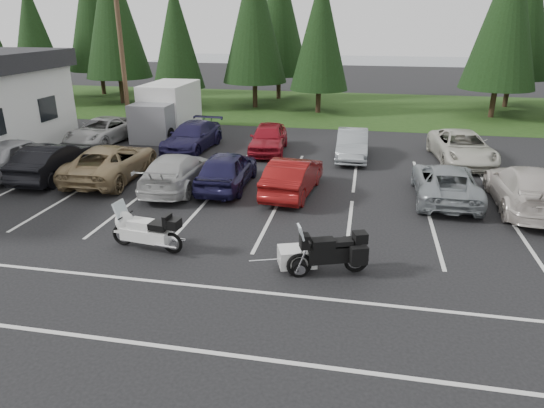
{
  "coord_description": "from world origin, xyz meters",
  "views": [
    {
      "loc": [
        3.51,
        -13.83,
        6.46
      ],
      "look_at": [
        0.9,
        -0.5,
        1.23
      ],
      "focal_mm": 32.0,
      "sensor_mm": 36.0,
      "label": 1
    }
  ],
  "objects_px": {
    "car_far_3": "(352,144)",
    "car_far_0": "(102,131)",
    "car_near_6": "(445,182)",
    "car_near_7": "(527,188)",
    "car_near_3": "(176,171)",
    "car_far_2": "(268,138)",
    "car_near_4": "(227,169)",
    "car_far_4": "(462,147)",
    "utility_pole": "(122,52)",
    "car_near_1": "(54,161)",
    "car_near_5": "(293,176)",
    "adventure_motorcycle": "(329,249)",
    "car_near_0": "(17,156)",
    "car_far_1": "(192,137)",
    "cargo_trailer": "(297,259)",
    "touring_motorcycle": "(146,227)",
    "box_truck": "(164,111)"
  },
  "relations": [
    {
      "from": "car_far_3",
      "to": "car_far_0",
      "type": "bearing_deg",
      "value": 176.64
    },
    {
      "from": "car_near_6",
      "to": "car_near_7",
      "type": "height_order",
      "value": "car_near_7"
    },
    {
      "from": "car_near_3",
      "to": "car_far_2",
      "type": "xyz_separation_m",
      "value": [
        2.52,
        6.24,
        0.03
      ]
    },
    {
      "from": "car_near_4",
      "to": "car_far_3",
      "type": "bearing_deg",
      "value": -132.45
    },
    {
      "from": "car_far_2",
      "to": "car_far_4",
      "type": "relative_size",
      "value": 0.83
    },
    {
      "from": "utility_pole",
      "to": "car_far_4",
      "type": "distance_m",
      "value": 18.61
    },
    {
      "from": "utility_pole",
      "to": "car_far_4",
      "type": "relative_size",
      "value": 1.73
    },
    {
      "from": "utility_pole",
      "to": "car_far_2",
      "type": "distance_m",
      "value": 9.74
    },
    {
      "from": "car_near_1",
      "to": "car_far_3",
      "type": "xyz_separation_m",
      "value": [
        12.41,
        5.64,
        -0.07
      ]
    },
    {
      "from": "car_near_5",
      "to": "adventure_motorcycle",
      "type": "relative_size",
      "value": 1.75
    },
    {
      "from": "car_near_0",
      "to": "car_near_1",
      "type": "bearing_deg",
      "value": 173.31
    },
    {
      "from": "car_near_3",
      "to": "car_far_1",
      "type": "relative_size",
      "value": 1.0
    },
    {
      "from": "car_near_1",
      "to": "adventure_motorcycle",
      "type": "xyz_separation_m",
      "value": [
        12.26,
        -6.21,
        0.0
      ]
    },
    {
      "from": "car_near_4",
      "to": "car_far_3",
      "type": "relative_size",
      "value": 1.07
    },
    {
      "from": "car_far_4",
      "to": "cargo_trailer",
      "type": "relative_size",
      "value": 3.59
    },
    {
      "from": "car_near_4",
      "to": "car_far_4",
      "type": "distance_m",
      "value": 11.45
    },
    {
      "from": "car_near_1",
      "to": "cargo_trailer",
      "type": "relative_size",
      "value": 3.18
    },
    {
      "from": "car_far_2",
      "to": "touring_motorcycle",
      "type": "height_order",
      "value": "car_far_2"
    },
    {
      "from": "car_near_3",
      "to": "car_near_6",
      "type": "relative_size",
      "value": 1.0
    },
    {
      "from": "car_near_1",
      "to": "cargo_trailer",
      "type": "xyz_separation_m",
      "value": [
        11.4,
        -6.12,
        -0.42
      ]
    },
    {
      "from": "utility_pole",
      "to": "car_near_4",
      "type": "bearing_deg",
      "value": -43.86
    },
    {
      "from": "car_far_4",
      "to": "car_far_1",
      "type": "bearing_deg",
      "value": 175.78
    },
    {
      "from": "car_far_0",
      "to": "car_far_1",
      "type": "height_order",
      "value": "car_far_1"
    },
    {
      "from": "car_near_3",
      "to": "car_far_0",
      "type": "bearing_deg",
      "value": -46.23
    },
    {
      "from": "utility_pole",
      "to": "car_near_4",
      "type": "relative_size",
      "value": 2.02
    },
    {
      "from": "car_near_1",
      "to": "car_near_4",
      "type": "relative_size",
      "value": 1.04
    },
    {
      "from": "car_near_4",
      "to": "car_far_4",
      "type": "height_order",
      "value": "car_near_4"
    },
    {
      "from": "car_near_6",
      "to": "adventure_motorcycle",
      "type": "height_order",
      "value": "adventure_motorcycle"
    },
    {
      "from": "adventure_motorcycle",
      "to": "touring_motorcycle",
      "type": "bearing_deg",
      "value": 154.28
    },
    {
      "from": "car_near_1",
      "to": "adventure_motorcycle",
      "type": "height_order",
      "value": "adventure_motorcycle"
    },
    {
      "from": "car_near_0",
      "to": "car_far_4",
      "type": "height_order",
      "value": "car_near_0"
    },
    {
      "from": "car_near_0",
      "to": "car_far_4",
      "type": "xyz_separation_m",
      "value": [
        19.5,
        5.64,
        -0.09
      ]
    },
    {
      "from": "car_far_2",
      "to": "car_far_4",
      "type": "xyz_separation_m",
      "value": [
        9.39,
        -0.08,
        -0.01
      ]
    },
    {
      "from": "car_near_6",
      "to": "car_far_0",
      "type": "xyz_separation_m",
      "value": [
        -17.28,
        5.71,
        0.0
      ]
    },
    {
      "from": "car_near_3",
      "to": "car_far_3",
      "type": "bearing_deg",
      "value": -142.12
    },
    {
      "from": "car_far_3",
      "to": "car_near_0",
      "type": "bearing_deg",
      "value": -160.67
    },
    {
      "from": "car_near_6",
      "to": "car_far_2",
      "type": "height_order",
      "value": "car_far_2"
    },
    {
      "from": "car_near_6",
      "to": "car_far_2",
      "type": "relative_size",
      "value": 1.13
    },
    {
      "from": "car_near_6",
      "to": "car_far_0",
      "type": "height_order",
      "value": "same"
    },
    {
      "from": "car_far_1",
      "to": "cargo_trailer",
      "type": "height_order",
      "value": "car_far_1"
    },
    {
      "from": "car_far_1",
      "to": "cargo_trailer",
      "type": "xyz_separation_m",
      "value": [
        7.23,
        -11.8,
        -0.37
      ]
    },
    {
      "from": "car_near_5",
      "to": "cargo_trailer",
      "type": "distance_m",
      "value": 6.21
    },
    {
      "from": "car_far_3",
      "to": "touring_motorcycle",
      "type": "bearing_deg",
      "value": -117.24
    },
    {
      "from": "car_far_4",
      "to": "cargo_trailer",
      "type": "bearing_deg",
      "value": -122.3
    },
    {
      "from": "car_near_3",
      "to": "adventure_motorcycle",
      "type": "xyz_separation_m",
      "value": [
        6.62,
        -5.98,
        0.06
      ]
    },
    {
      "from": "car_near_4",
      "to": "touring_motorcycle",
      "type": "bearing_deg",
      "value": 81.56
    },
    {
      "from": "car_near_1",
      "to": "car_near_4",
      "type": "distance_m",
      "value": 7.62
    },
    {
      "from": "car_near_0",
      "to": "car_near_3",
      "type": "distance_m",
      "value": 7.61
    },
    {
      "from": "box_truck",
      "to": "car_far_1",
      "type": "xyz_separation_m",
      "value": [
        2.69,
        -2.86,
        -0.75
      ]
    },
    {
      "from": "box_truck",
      "to": "car_far_4",
      "type": "bearing_deg",
      "value": -9.23
    }
  ]
}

